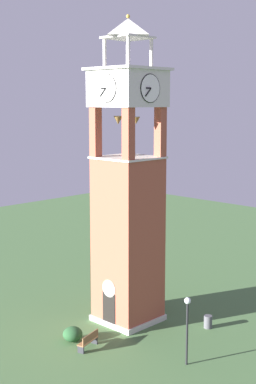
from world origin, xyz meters
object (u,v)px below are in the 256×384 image
(park_bench, at_px, (89,341))
(trash_bin, at_px, (208,322))
(clock_tower, at_px, (128,203))
(lamp_post, at_px, (187,318))

(park_bench, relative_size, trash_bin, 2.07)
(trash_bin, bearing_deg, clock_tower, -150.19)
(clock_tower, height_order, park_bench, clock_tower)
(park_bench, xyz_separation_m, lamp_post, (5.25, 2.41, 2.15))
(trash_bin, bearing_deg, park_bench, -113.46)
(park_bench, bearing_deg, clock_tower, 106.47)
(clock_tower, bearing_deg, lamp_post, -18.68)
(park_bench, relative_size, lamp_post, 0.44)
(clock_tower, relative_size, park_bench, 11.59)
(park_bench, height_order, trash_bin, park_bench)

